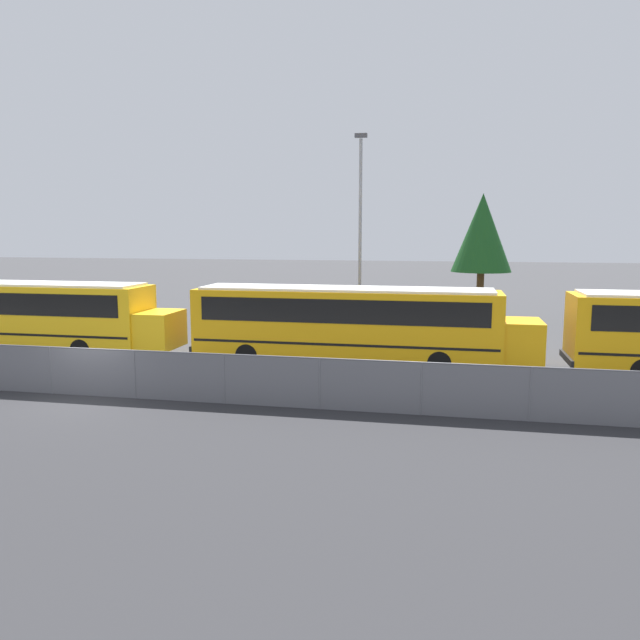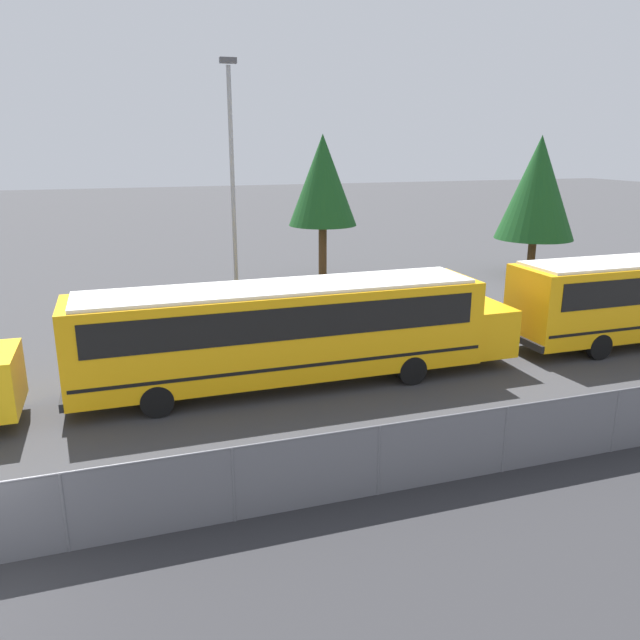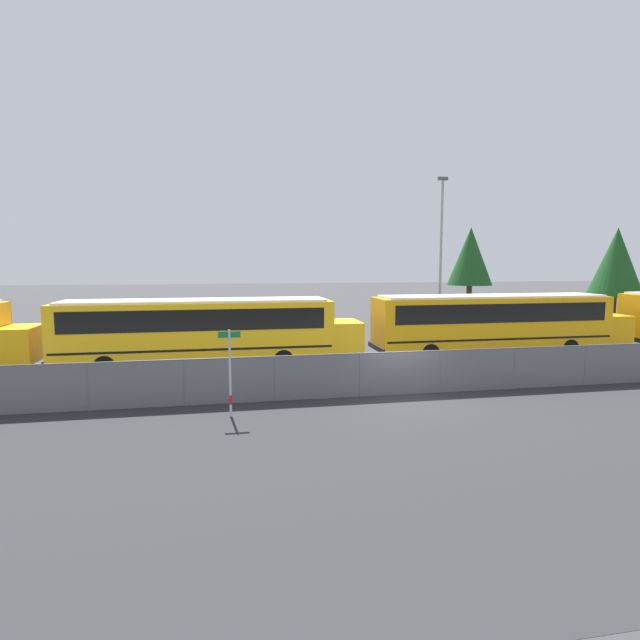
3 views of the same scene
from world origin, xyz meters
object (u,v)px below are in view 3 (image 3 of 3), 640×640
Objects in this scene: school_bus_2 at (497,320)px; light_pole at (441,253)px; school_bus_1 at (204,327)px; tree_1 at (470,257)px; tree_0 at (616,262)px; street_sign at (230,371)px.

light_pole reaches higher than school_bus_2.
school_bus_1 and school_bus_2 have the same top height.
light_pole is at bearing -127.43° from tree_1.
light_pole is 18.78m from tree_0.
school_bus_1 reaches higher than street_sign.
school_bus_2 is 16.20m from street_sign.
school_bus_1 is 16.20m from light_pole.
street_sign is at bearing -149.48° from school_bus_2.
tree_0 is at bearing 32.52° from street_sign.
street_sign is (1.09, -7.88, -0.40)m from school_bus_1.
school_bus_1 is 25.56m from tree_1.
light_pole is at bearing 95.31° from school_bus_2.
street_sign is 0.36× the size of tree_1.
tree_1 reaches higher than street_sign.
light_pole is (14.49, 6.30, 3.60)m from school_bus_1.
tree_1 is (20.76, 14.50, 3.47)m from school_bus_1.
light_pole is 10.33m from tree_1.
school_bus_1 is 1.00× the size of school_bus_2.
light_pole reaches higher than street_sign.
tree_1 reaches higher than tree_0.
tree_0 reaches higher than street_sign.
tree_0 is (32.36, 12.05, 3.01)m from school_bus_1.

